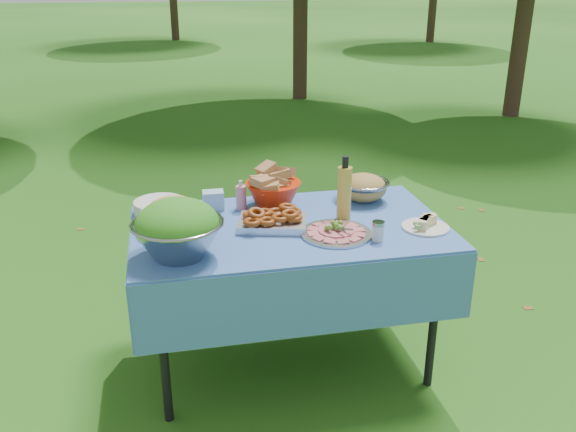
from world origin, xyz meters
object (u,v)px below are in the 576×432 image
object	(u,v)px
bread_bowl	(273,188)
pasta_bowl_steel	(363,187)
plate_stack	(159,206)
charcuterie_platter	(336,227)
picnic_table	(290,296)
salad_bowl	(178,229)
oil_bottle	(344,188)

from	to	relation	value
bread_bowl	pasta_bowl_steel	bearing A→B (deg)	-2.20
bread_bowl	pasta_bowl_steel	xyz separation A→B (m)	(0.47, -0.02, -0.02)
pasta_bowl_steel	plate_stack	bearing A→B (deg)	178.07
charcuterie_platter	plate_stack	bearing A→B (deg)	150.27
plate_stack	picnic_table	bearing A→B (deg)	-26.41
pasta_bowl_steel	charcuterie_platter	size ratio (longest dim) A/B	0.80
bread_bowl	salad_bowl	bearing A→B (deg)	-134.17
bread_bowl	oil_bottle	bearing A→B (deg)	-40.55
oil_bottle	picnic_table	bearing A→B (deg)	-174.50
oil_bottle	pasta_bowl_steel	bearing A→B (deg)	53.10
pasta_bowl_steel	bread_bowl	bearing A→B (deg)	177.80
charcuterie_platter	oil_bottle	world-z (taller)	oil_bottle
salad_bowl	charcuterie_platter	size ratio (longest dim) A/B	1.16
plate_stack	oil_bottle	bearing A→B (deg)	-17.32
picnic_table	salad_bowl	xyz separation A→B (m)	(-0.52, -0.23, 0.50)
picnic_table	oil_bottle	size ratio (longest dim) A/B	4.67
salad_bowl	plate_stack	xyz separation A→B (m)	(-0.07, 0.53, -0.09)
picnic_table	salad_bowl	bearing A→B (deg)	-156.11
salad_bowl	picnic_table	bearing A→B (deg)	23.89
plate_stack	charcuterie_platter	size ratio (longest dim) A/B	0.76
picnic_table	charcuterie_platter	size ratio (longest dim) A/B	4.49
oil_bottle	bread_bowl	bearing A→B (deg)	139.45
plate_stack	pasta_bowl_steel	size ratio (longest dim) A/B	0.95
salad_bowl	charcuterie_platter	world-z (taller)	salad_bowl
salad_bowl	oil_bottle	distance (m)	0.83
salad_bowl	charcuterie_platter	distance (m)	0.71
pasta_bowl_steel	charcuterie_platter	distance (m)	0.49
plate_stack	pasta_bowl_steel	bearing A→B (deg)	-1.93
bread_bowl	oil_bottle	world-z (taller)	oil_bottle
pasta_bowl_steel	salad_bowl	bearing A→B (deg)	-153.06
plate_stack	charcuterie_platter	bearing A→B (deg)	-29.73
picnic_table	charcuterie_platter	bearing A→B (deg)	-39.11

